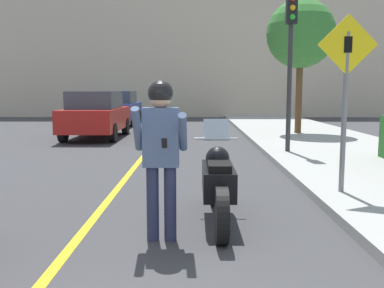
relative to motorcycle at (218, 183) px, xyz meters
The scene contains 9 objects.
road_center_line 3.14m from the motorcycle, 122.44° to the left, with size 0.12×36.00×0.01m.
building_backdrop 22.96m from the motorcycle, 92.69° to the left, with size 28.00×1.20×8.59m.
motorcycle is the anchor object (origin of this frame).
person_biker 1.18m from the motorcycle, 132.78° to the right, with size 0.59×0.49×1.83m.
crossing_sign 2.60m from the motorcycle, 28.92° to the left, with size 0.91×0.08×2.71m.
traffic_light 6.41m from the motorcycle, 69.23° to the left, with size 0.26×0.30×3.99m.
street_tree 11.50m from the motorcycle, 71.34° to the left, with size 2.48×2.48×4.86m.
parked_car_red 10.58m from the motorcycle, 111.43° to the left, with size 1.88×4.20×1.68m.
parked_car_blue 16.59m from the motorcycle, 104.57° to the left, with size 1.88×4.20×1.68m.
Camera 1 is at (0.77, -2.10, 1.71)m, focal length 40.00 mm.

